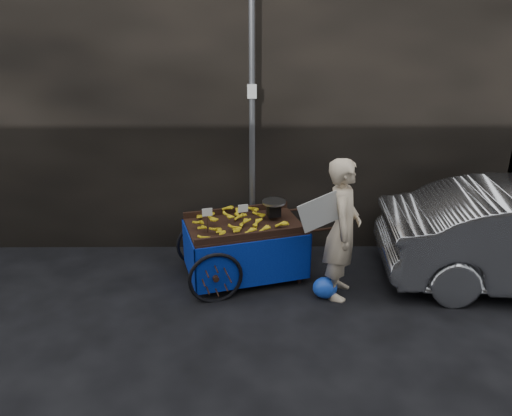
{
  "coord_description": "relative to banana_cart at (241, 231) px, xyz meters",
  "views": [
    {
      "loc": [
        0.31,
        -5.26,
        3.41
      ],
      "look_at": [
        0.35,
        0.5,
        1.08
      ],
      "focal_mm": 35.0,
      "sensor_mm": 36.0,
      "label": 1
    }
  ],
  "objects": [
    {
      "name": "ground",
      "position": [
        -0.15,
        -0.69,
        -0.69
      ],
      "size": [
        80.0,
        80.0,
        0.0
      ],
      "primitive_type": "plane",
      "color": "black",
      "rests_on": "ground"
    },
    {
      "name": "building_wall",
      "position": [
        0.24,
        1.91,
        1.81
      ],
      "size": [
        13.5,
        2.0,
        5.0
      ],
      "color": "black",
      "rests_on": "ground"
    },
    {
      "name": "street_pole",
      "position": [
        0.15,
        0.61,
        1.32
      ],
      "size": [
        0.12,
        0.1,
        4.0
      ],
      "color": "slate",
      "rests_on": "ground"
    },
    {
      "name": "banana_cart",
      "position": [
        0.0,
        0.0,
        0.0
      ],
      "size": [
        2.22,
        1.44,
        1.12
      ],
      "rotation": [
        0.0,
        0.0,
        0.28
      ],
      "color": "black",
      "rests_on": "ground"
    },
    {
      "name": "vendor",
      "position": [
        1.24,
        -0.43,
        0.21
      ],
      "size": [
        0.88,
        0.74,
        1.79
      ],
      "rotation": [
        0.0,
        0.0,
        1.32
      ],
      "color": "beige",
      "rests_on": "ground"
    },
    {
      "name": "plastic_bag",
      "position": [
        1.06,
        -0.53,
        -0.55
      ],
      "size": [
        0.31,
        0.25,
        0.28
      ],
      "primitive_type": "ellipsoid",
      "color": "blue",
      "rests_on": "ground"
    }
  ]
}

